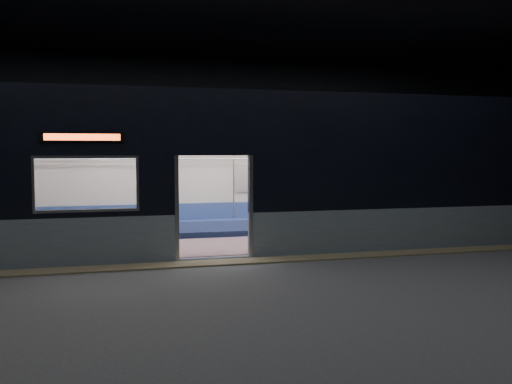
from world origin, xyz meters
name	(u,v)px	position (x,y,z in m)	size (l,w,h in m)	color
station_floor	(225,270)	(0.00, 0.00, -0.01)	(24.00, 14.00, 0.01)	#47494C
station_envelope	(224,64)	(0.00, 0.00, 3.66)	(24.00, 14.00, 5.00)	black
tactile_strip	(219,263)	(0.00, 0.55, 0.01)	(22.80, 0.50, 0.03)	#8C7F59
metro_car	(202,164)	(0.00, 2.54, 1.85)	(18.00, 3.04, 3.35)	gray
passenger	(305,204)	(2.79, 3.55, 0.79)	(0.39, 0.67, 1.35)	black
handbag	(307,209)	(2.78, 3.33, 0.68)	(0.30, 0.25, 0.15)	black
transit_map	(253,179)	(1.51, 3.85, 1.44)	(0.88, 0.03, 0.57)	white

